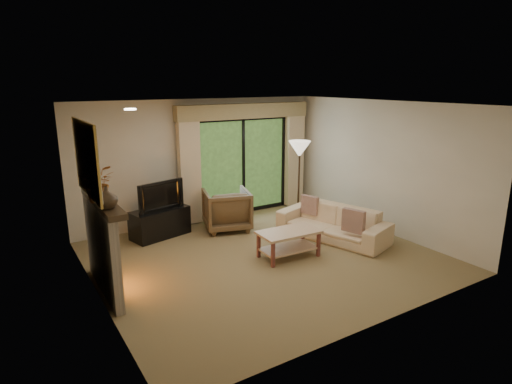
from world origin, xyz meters
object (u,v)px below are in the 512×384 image
armchair (227,210)px  sofa (333,223)px  media_console (160,223)px  coffee_table (289,244)px

armchair → sofa: bearing=150.0°
media_console → coffee_table: media_console is taller
armchair → sofa: armchair is taller
media_console → sofa: size_ratio=0.52×
armchair → coffee_table: 1.86m
coffee_table → armchair: bearing=99.5°
sofa → coffee_table: (-1.25, -0.28, -0.08)m
sofa → coffee_table: sofa is taller
media_console → armchair: armchair is taller
armchair → coffee_table: size_ratio=0.87×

